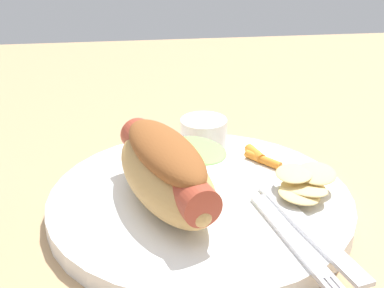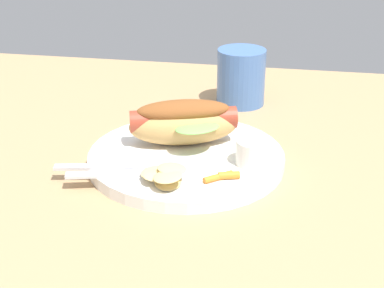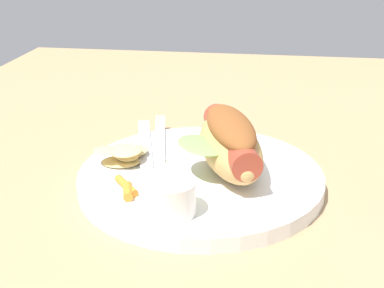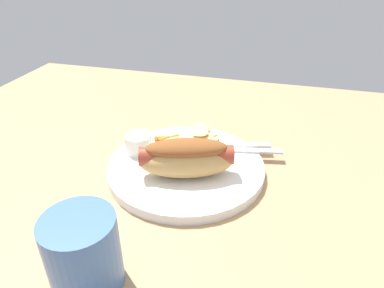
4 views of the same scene
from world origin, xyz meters
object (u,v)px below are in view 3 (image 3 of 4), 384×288
(plate, at_px, (200,178))
(sauce_ramekin, at_px, (171,197))
(knife, at_px, (145,142))
(fork, at_px, (160,138))
(hot_dog, at_px, (229,141))
(carrot_garnish, at_px, (127,188))
(chips_pile, at_px, (123,153))

(plate, height_order, sauce_ramekin, sauce_ramekin)
(knife, bearing_deg, fork, -58.02)
(sauce_ramekin, bearing_deg, plate, 170.32)
(hot_dog, height_order, carrot_garnish, hot_dog)
(plate, relative_size, sauce_ramekin, 5.64)
(sauce_ramekin, height_order, carrot_garnish, sauce_ramekin)
(chips_pile, xyz_separation_m, carrot_garnish, (0.07, 0.02, -0.01))
(chips_pile, bearing_deg, carrot_garnish, 18.04)
(plate, xyz_separation_m, sauce_ramekin, (0.09, -0.02, 0.02))
(plate, height_order, hot_dog, hot_dog)
(plate, distance_m, fork, 0.10)
(knife, height_order, chips_pile, chips_pile)
(sauce_ramekin, relative_size, carrot_garnish, 1.05)
(chips_pile, bearing_deg, knife, 168.02)
(hot_dog, distance_m, fork, 0.12)
(plate, xyz_separation_m, hot_dog, (-0.01, 0.03, 0.04))
(fork, relative_size, knife, 1.02)
(fork, bearing_deg, plate, -154.35)
(plate, relative_size, knife, 1.85)
(knife, relative_size, carrot_garnish, 3.21)
(sauce_ramekin, relative_size, fork, 0.32)
(hot_dog, height_order, knife, hot_dog)
(fork, distance_m, carrot_garnish, 0.14)
(sauce_ramekin, bearing_deg, carrot_garnish, -122.96)
(hot_dog, height_order, sauce_ramekin, hot_dog)
(plate, height_order, knife, knife)
(fork, bearing_deg, hot_dog, -139.85)
(hot_dog, distance_m, chips_pile, 0.12)
(plate, xyz_separation_m, carrot_garnish, (0.06, -0.06, 0.01))
(carrot_garnish, bearing_deg, knife, -174.93)
(plate, relative_size, hot_dog, 1.63)
(plate, xyz_separation_m, fork, (-0.08, -0.06, 0.01))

